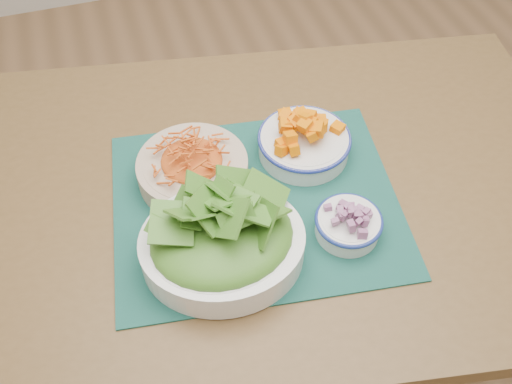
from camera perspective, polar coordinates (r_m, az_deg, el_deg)
ground at (r=1.79m, az=11.77°, el=-13.08°), size 4.00×4.00×0.00m
table at (r=1.16m, az=1.61°, el=-2.31°), size 1.33×1.01×0.75m
placemat at (r=1.05m, az=0.00°, el=-1.11°), size 0.57×0.49×0.00m
carrot_bowl at (r=1.06m, az=-6.39°, el=2.64°), size 0.25×0.25×0.08m
squash_bowl at (r=1.10m, az=4.87°, el=5.36°), size 0.23×0.23×0.08m
lettuce_bowl at (r=0.93m, az=-3.43°, el=-4.59°), size 0.31×0.27×0.12m
onion_bowl at (r=0.99m, az=9.25°, el=-2.95°), size 0.13×0.13×0.06m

